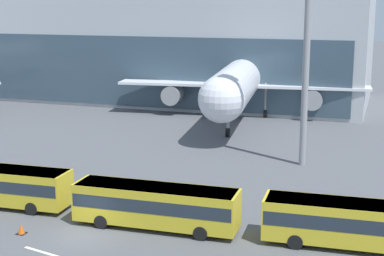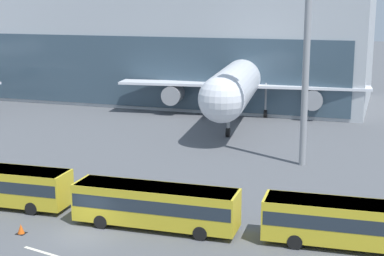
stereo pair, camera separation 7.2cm
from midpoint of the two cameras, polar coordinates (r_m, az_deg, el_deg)
name	(u,v)px [view 2 (the right image)]	position (r m, az deg, el deg)	size (l,w,h in m)	color
ground_plane	(83,236)	(41.98, -10.43, -10.26)	(440.00, 440.00, 0.00)	#515459
airliner_at_gate_far	(241,80)	(81.48, 4.79, 4.68)	(35.17, 39.16, 14.89)	silver
shuttle_bus_1	(155,204)	(42.18, -3.52, -7.32)	(11.99, 3.19, 3.06)	gold
shuttle_bus_2	(355,222)	(40.25, 15.54, -8.74)	(12.04, 3.44, 3.06)	gold
floodlight_mast	(308,12)	(57.37, 11.24, 11.00)	(2.07, 2.07, 25.98)	gray
traffic_cone_0	(21,229)	(43.25, -16.21, -9.38)	(0.65, 0.65, 0.70)	black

